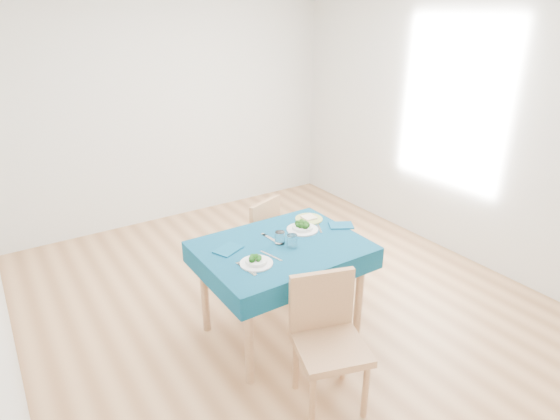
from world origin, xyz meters
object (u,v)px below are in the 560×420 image
bowl_near (256,260)px  chair_far (251,236)px  side_plate (309,219)px  table (281,290)px  chair_near (331,335)px  bowl_far (302,226)px

bowl_near → chair_far: bearing=62.6°
bowl_near → side_plate: (0.73, 0.39, -0.03)m
table → chair_near: bearing=-100.8°
chair_far → side_plate: (0.26, -0.50, 0.29)m
bowl_far → chair_near: bearing=-115.3°
bowl_near → chair_near: bearing=-76.7°
bowl_far → table: bearing=-156.7°
table → side_plate: 0.63m
bowl_far → chair_far: bearing=99.1°
bowl_far → side_plate: 0.21m
table → side_plate: side_plate is taller
chair_far → side_plate: bearing=96.9°
side_plate → bowl_far: bearing=-140.3°
chair_far → side_plate: 0.64m
chair_far → side_plate: size_ratio=4.24×
chair_far → bowl_far: bearing=78.4°
table → side_plate: (0.43, 0.25, 0.38)m
bowl_near → bowl_far: bearing=24.4°
bowl_far → side_plate: (0.16, 0.13, -0.03)m
chair_near → chair_far: size_ratio=1.11×
chair_far → bowl_near: bearing=41.8°
bowl_far → bowl_near: bearing=-155.6°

